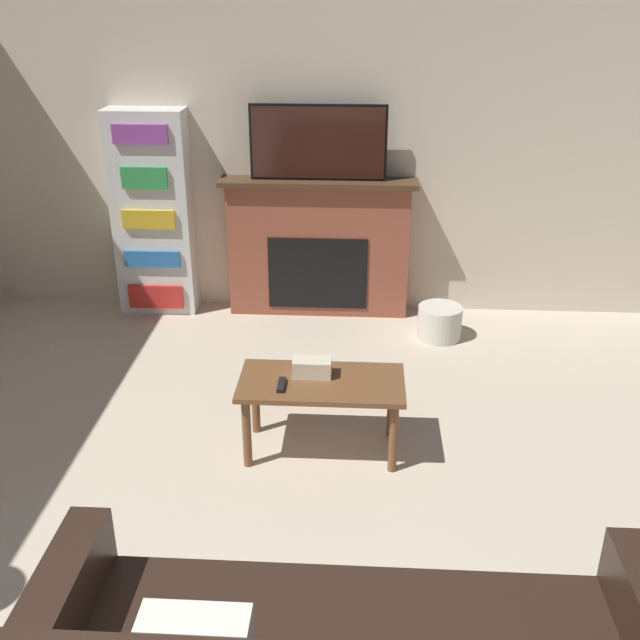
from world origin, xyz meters
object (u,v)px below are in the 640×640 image
(tv, at_px, (318,143))
(storage_basket, at_px, (440,322))
(coffee_table, at_px, (322,392))
(bookshelf, at_px, (153,214))
(fireplace, at_px, (318,247))

(tv, bearing_deg, storage_basket, -24.26)
(coffee_table, bearing_deg, bookshelf, 126.25)
(fireplace, bearing_deg, coffee_table, -86.01)
(bookshelf, bearing_deg, tv, 0.11)
(fireplace, distance_m, bookshelf, 1.35)
(fireplace, distance_m, coffee_table, 2.03)
(tv, distance_m, storage_basket, 1.65)
(coffee_table, xyz_separation_m, storage_basket, (0.82, 1.56, -0.26))
(fireplace, height_order, storage_basket, fireplace)
(storage_basket, bearing_deg, coffee_table, -117.62)
(tv, distance_m, bookshelf, 1.44)
(coffee_table, distance_m, storage_basket, 1.78)
(coffee_table, bearing_deg, tv, 94.03)
(fireplace, relative_size, tv, 1.48)
(tv, bearing_deg, coffee_table, -85.97)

